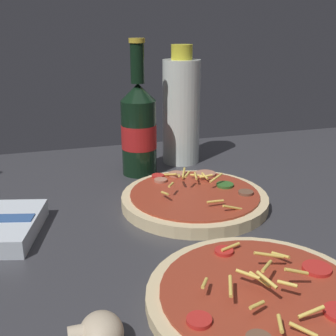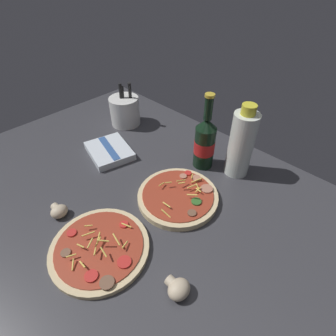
{
  "view_description": "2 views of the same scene",
  "coord_description": "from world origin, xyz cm",
  "px_view_note": "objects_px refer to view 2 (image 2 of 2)",
  "views": [
    {
      "loc": [
        -30.4,
        -47.29,
        29.11
      ],
      "look_at": [
        -13.55,
        8.26,
        9.02
      ],
      "focal_mm": 45.0,
      "sensor_mm": 36.0,
      "label": 1
    },
    {
      "loc": [
        23.84,
        -29.43,
        56.76
      ],
      "look_at": [
        -14.45,
        9.68,
        9.98
      ],
      "focal_mm": 28.0,
      "sensor_mm": 36.0,
      "label": 2
    }
  ],
  "objects_px": {
    "mushroom_left": "(59,211)",
    "dish_towel": "(109,151)",
    "utensil_crock": "(125,111)",
    "pizza_far": "(178,196)",
    "pizza_near": "(100,248)",
    "oil_bottle": "(241,144)",
    "mushroom_right": "(178,288)",
    "beer_bottle": "(205,142)"
  },
  "relations": [
    {
      "from": "mushroom_right",
      "to": "dish_towel",
      "type": "xyz_separation_m",
      "value": [
        -0.48,
        0.18,
        -0.01
      ]
    },
    {
      "from": "beer_bottle",
      "to": "dish_towel",
      "type": "height_order",
      "value": "beer_bottle"
    },
    {
      "from": "pizza_far",
      "to": "mushroom_left",
      "type": "bearing_deg",
      "value": -125.19
    },
    {
      "from": "beer_bottle",
      "to": "mushroom_left",
      "type": "xyz_separation_m",
      "value": [
        -0.14,
        -0.43,
        -0.07
      ]
    },
    {
      "from": "beer_bottle",
      "to": "mushroom_right",
      "type": "height_order",
      "value": "beer_bottle"
    },
    {
      "from": "pizza_near",
      "to": "dish_towel",
      "type": "relative_size",
      "value": 1.27
    },
    {
      "from": "pizza_far",
      "to": "utensil_crock",
      "type": "height_order",
      "value": "utensil_crock"
    },
    {
      "from": "mushroom_left",
      "to": "dish_towel",
      "type": "relative_size",
      "value": 0.26
    },
    {
      "from": "pizza_far",
      "to": "utensil_crock",
      "type": "relative_size",
      "value": 1.32
    },
    {
      "from": "pizza_near",
      "to": "utensil_crock",
      "type": "bearing_deg",
      "value": 135.22
    },
    {
      "from": "pizza_far",
      "to": "beer_bottle",
      "type": "height_order",
      "value": "beer_bottle"
    },
    {
      "from": "pizza_near",
      "to": "utensil_crock",
      "type": "distance_m",
      "value": 0.57
    },
    {
      "from": "mushroom_right",
      "to": "mushroom_left",
      "type": "bearing_deg",
      "value": -169.23
    },
    {
      "from": "oil_bottle",
      "to": "mushroom_left",
      "type": "relative_size",
      "value": 4.85
    },
    {
      "from": "pizza_far",
      "to": "oil_bottle",
      "type": "relative_size",
      "value": 0.98
    },
    {
      "from": "pizza_far",
      "to": "oil_bottle",
      "type": "bearing_deg",
      "value": 77.05
    },
    {
      "from": "oil_bottle",
      "to": "beer_bottle",
      "type": "bearing_deg",
      "value": -154.65
    },
    {
      "from": "oil_bottle",
      "to": "dish_towel",
      "type": "xyz_separation_m",
      "value": [
        -0.36,
        -0.22,
        -0.09
      ]
    },
    {
      "from": "utensil_crock",
      "to": "pizza_near",
      "type": "bearing_deg",
      "value": -44.78
    },
    {
      "from": "mushroom_left",
      "to": "utensil_crock",
      "type": "relative_size",
      "value": 0.28
    },
    {
      "from": "beer_bottle",
      "to": "utensil_crock",
      "type": "xyz_separation_m",
      "value": [
        -0.38,
        -0.01,
        -0.03
      ]
    },
    {
      "from": "pizza_far",
      "to": "oil_bottle",
      "type": "xyz_separation_m",
      "value": [
        0.05,
        0.21,
        0.09
      ]
    },
    {
      "from": "pizza_far",
      "to": "dish_towel",
      "type": "height_order",
      "value": "pizza_far"
    },
    {
      "from": "mushroom_left",
      "to": "pizza_far",
      "type": "bearing_deg",
      "value": 54.81
    },
    {
      "from": "pizza_far",
      "to": "mushroom_right",
      "type": "bearing_deg",
      "value": -47.37
    },
    {
      "from": "beer_bottle",
      "to": "pizza_near",
      "type": "bearing_deg",
      "value": -86.25
    },
    {
      "from": "oil_bottle",
      "to": "utensil_crock",
      "type": "bearing_deg",
      "value": -173.23
    },
    {
      "from": "beer_bottle",
      "to": "oil_bottle",
      "type": "bearing_deg",
      "value": 25.35
    },
    {
      "from": "mushroom_right",
      "to": "beer_bottle",
      "type": "bearing_deg",
      "value": 121.88
    },
    {
      "from": "pizza_near",
      "to": "oil_bottle",
      "type": "relative_size",
      "value": 1.01
    },
    {
      "from": "pizza_far",
      "to": "mushroom_left",
      "type": "height_order",
      "value": "pizza_far"
    },
    {
      "from": "pizza_far",
      "to": "dish_towel",
      "type": "bearing_deg",
      "value": -178.13
    },
    {
      "from": "mushroom_left",
      "to": "dish_towel",
      "type": "bearing_deg",
      "value": 116.43
    },
    {
      "from": "utensil_crock",
      "to": "mushroom_right",
      "type": "bearing_deg",
      "value": -30.02
    },
    {
      "from": "mushroom_left",
      "to": "mushroom_right",
      "type": "xyz_separation_m",
      "value": [
        0.36,
        0.07,
        0.0
      ]
    },
    {
      "from": "mushroom_left",
      "to": "pizza_near",
      "type": "bearing_deg",
      "value": 4.71
    },
    {
      "from": "pizza_far",
      "to": "dish_towel",
      "type": "distance_m",
      "value": 0.31
    },
    {
      "from": "oil_bottle",
      "to": "dish_towel",
      "type": "height_order",
      "value": "oil_bottle"
    },
    {
      "from": "beer_bottle",
      "to": "dish_towel",
      "type": "bearing_deg",
      "value": -145.72
    },
    {
      "from": "pizza_far",
      "to": "utensil_crock",
      "type": "xyz_separation_m",
      "value": [
        -0.43,
        0.16,
        0.05
      ]
    },
    {
      "from": "oil_bottle",
      "to": "utensil_crock",
      "type": "relative_size",
      "value": 1.35
    },
    {
      "from": "beer_bottle",
      "to": "mushroom_left",
      "type": "distance_m",
      "value": 0.45
    }
  ]
}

